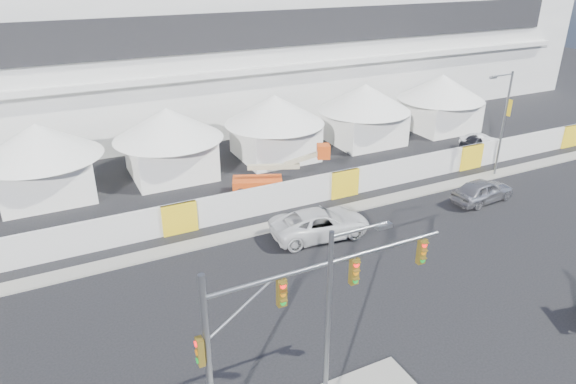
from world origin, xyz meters
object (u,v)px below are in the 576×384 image
pickup_curb (320,223)px  traffic_mast (267,333)px  boom_lift (266,179)px  sedan_silver (483,190)px  streetlight_curb (503,117)px  lot_car_b (479,141)px  lot_car_a (482,142)px  streetlight_median (334,323)px

pickup_curb → traffic_mast: bearing=148.2°
pickup_curb → boom_lift: size_ratio=0.84×
sedan_silver → streetlight_curb: bearing=-59.4°
sedan_silver → boom_lift: boom_lift is taller
pickup_curb → sedan_silver: bearing=-88.0°
sedan_silver → pickup_curb: 12.64m
lot_car_b → traffic_mast: traffic_mast is taller
lot_car_a → streetlight_median: size_ratio=0.47×
streetlight_median → streetlight_curb: 28.08m
boom_lift → lot_car_a: bearing=21.9°
sedan_silver → streetlight_median: 23.11m
lot_car_b → streetlight_median: size_ratio=0.49×
sedan_silver → streetlight_curb: size_ratio=0.60×
pickup_curb → traffic_mast: traffic_mast is taller
traffic_mast → streetlight_curb: bearing=27.8°
streetlight_median → boom_lift: bearing=71.9°
traffic_mast → streetlight_curb: streetlight_curb is taller
traffic_mast → streetlight_curb: 28.91m
lot_car_a → streetlight_median: bearing=158.8°
sedan_silver → traffic_mast: (-21.20, -10.43, 3.19)m
traffic_mast → boom_lift: traffic_mast is taller
lot_car_b → streetlight_curb: 7.60m
traffic_mast → lot_car_b: bearing=32.7°
sedan_silver → streetlight_median: size_ratio=0.60×
boom_lift → lot_car_b: bearing=22.4°
lot_car_b → pickup_curb: bearing=100.8°
streetlight_median → streetlight_curb: size_ratio=1.00×
lot_car_b → boom_lift: 20.89m
sedan_silver → streetlight_curb: 6.61m
sedan_silver → boom_lift: 15.35m
pickup_curb → boom_lift: boom_lift is taller
streetlight_median → boom_lift: streetlight_median is taller
lot_car_b → lot_car_a: bearing=-143.9°
sedan_silver → streetlight_curb: (4.36, 3.07, 3.91)m
lot_car_a → boom_lift: (-21.09, 0.30, 0.33)m
traffic_mast → streetlight_median: size_ratio=1.18×
lot_car_a → boom_lift: size_ratio=0.52×
sedan_silver → lot_car_b: (8.05, 8.32, -0.15)m
streetlight_curb → sedan_silver: bearing=-144.8°
streetlight_median → pickup_curb: bearing=61.6°
streetlight_curb → boom_lift: 18.40m
lot_car_b → streetlight_median: 34.34m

